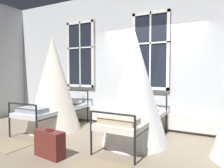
# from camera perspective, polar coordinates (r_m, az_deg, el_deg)

# --- Properties ---
(ground) EXTENTS (18.71, 18.71, 0.00)m
(ground) POSITION_cam_1_polar(r_m,az_deg,el_deg) (4.36, 6.27, -15.45)
(ground) COLOR gray
(back_wall_with_windows) EXTENTS (9.16, 0.10, 3.51)m
(back_wall_with_windows) POSITION_cam_1_polar(r_m,az_deg,el_deg) (5.21, 10.93, 7.13)
(back_wall_with_windows) COLOR silver
(back_wall_with_windows) RESTS_ON ground
(window_bank) EXTENTS (5.07, 0.10, 2.78)m
(window_bank) POSITION_cam_1_polar(r_m,az_deg,el_deg) (5.09, 10.47, -0.30)
(window_bank) COLOR black
(window_bank) RESTS_ON ground
(cot_first) EXTENTS (1.31, 1.91, 2.25)m
(cot_first) POSITION_cam_1_polar(r_m,az_deg,el_deg) (5.24, -15.95, -0.20)
(cot_first) COLOR black
(cot_first) RESTS_ON ground
(cot_second) EXTENTS (1.31, 1.91, 2.20)m
(cot_second) POSITION_cam_1_polar(r_m,az_deg,el_deg) (4.07, 6.29, -1.39)
(cot_second) COLOR black
(cot_second) RESTS_ON ground
(rug_first) EXTENTS (0.82, 0.59, 0.01)m
(rug_first) POSITION_cam_1_polar(r_m,az_deg,el_deg) (4.56, -27.08, -14.86)
(rug_first) COLOR #8E7A5B
(rug_first) RESTS_ON ground
(suitcase_dark) EXTENTS (0.58, 0.28, 0.47)m
(suitcase_dark) POSITION_cam_1_polar(r_m,az_deg,el_deg) (3.67, -16.88, -15.52)
(suitcase_dark) COLOR #5B231E
(suitcase_dark) RESTS_ON ground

